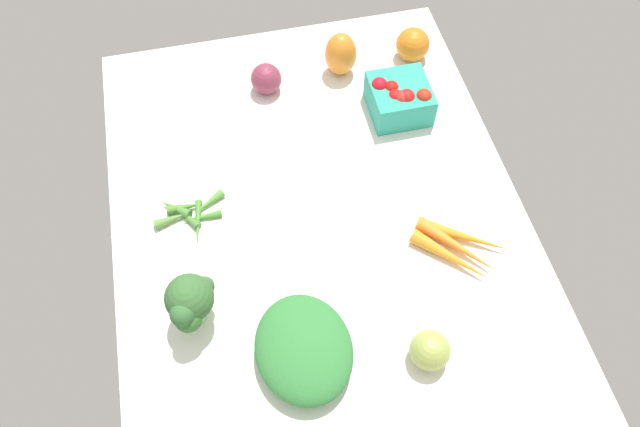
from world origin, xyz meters
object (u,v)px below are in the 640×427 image
(berry_basket, at_px, (399,98))
(heirloom_tomato_orange, at_px, (413,45))
(bell_pepper_orange, at_px, (341,54))
(carrot_bunch, at_px, (457,247))
(red_onion_center, at_px, (266,79))
(leafy_greens_clump, at_px, (304,349))
(heirloom_tomato_green, at_px, (430,350))
(okra_pile, at_px, (187,213))
(broccoli_head, at_px, (190,302))

(berry_basket, distance_m, heirloom_tomato_orange, 0.16)
(heirloom_tomato_orange, bearing_deg, bell_pepper_orange, 92.91)
(heirloom_tomato_orange, height_order, carrot_bunch, heirloom_tomato_orange)
(heirloom_tomato_orange, bearing_deg, red_onion_center, 94.60)
(leafy_greens_clump, relative_size, heirloom_tomato_green, 2.85)
(heirloom_tomato_orange, distance_m, heirloom_tomato_green, 0.69)
(berry_basket, xyz_separation_m, okra_pile, (-0.16, 0.45, -0.03))
(berry_basket, relative_size, heirloom_tomato_green, 1.79)
(leafy_greens_clump, bearing_deg, berry_basket, -32.31)
(heirloom_tomato_green, bearing_deg, broccoli_head, 67.75)
(okra_pile, distance_m, carrot_bunch, 0.50)
(leafy_greens_clump, xyz_separation_m, broccoli_head, (0.10, 0.16, 0.04))
(leafy_greens_clump, distance_m, heirloom_tomato_orange, 0.72)
(red_onion_center, bearing_deg, leafy_greens_clump, 175.66)
(red_onion_center, height_order, broccoli_head, broccoli_head)
(broccoli_head, bearing_deg, okra_pile, -2.02)
(heirloom_tomato_green, bearing_deg, berry_basket, -11.38)
(berry_basket, distance_m, heirloom_tomato_green, 0.53)
(berry_basket, bearing_deg, heirloom_tomato_green, 168.62)
(heirloom_tomato_orange, height_order, heirloom_tomato_green, heirloom_tomato_orange)
(red_onion_center, distance_m, okra_pile, 0.35)
(carrot_bunch, bearing_deg, leafy_greens_clump, 113.18)
(heirloom_tomato_orange, bearing_deg, carrot_bunch, 172.30)
(leafy_greens_clump, bearing_deg, carrot_bunch, -66.82)
(bell_pepper_orange, bearing_deg, leafy_greens_clump, 161.05)
(heirloom_tomato_green, relative_size, broccoli_head, 0.56)
(leafy_greens_clump, relative_size, okra_pile, 1.37)
(berry_basket, height_order, broccoli_head, broccoli_head)
(okra_pile, distance_m, bell_pepper_orange, 0.47)
(berry_basket, relative_size, heirloom_tomato_orange, 1.62)
(heirloom_tomato_orange, xyz_separation_m, broccoli_head, (-0.52, 0.54, 0.04))
(red_onion_center, distance_m, carrot_bunch, 0.53)
(bell_pepper_orange, relative_size, carrot_bunch, 0.56)
(leafy_greens_clump, bearing_deg, heirloom_tomato_green, -103.55)
(okra_pile, distance_m, broccoli_head, 0.22)
(okra_pile, bearing_deg, heirloom_tomato_green, -135.80)
(okra_pile, bearing_deg, heirloom_tomato_orange, -59.87)
(okra_pile, bearing_deg, leafy_greens_clump, -153.63)
(broccoli_head, bearing_deg, carrot_bunch, -86.04)
(leafy_greens_clump, relative_size, broccoli_head, 1.59)
(okra_pile, xyz_separation_m, bell_pepper_orange, (0.30, -0.36, 0.04))
(heirloom_tomato_green, distance_m, carrot_bunch, 0.21)
(okra_pile, xyz_separation_m, heirloom_tomato_green, (-0.36, -0.35, 0.02))
(leafy_greens_clump, height_order, red_onion_center, same)
(berry_basket, xyz_separation_m, red_onion_center, (0.12, 0.25, -0.01))
(leafy_greens_clump, height_order, broccoli_head, broccoli_head)
(broccoli_head, bearing_deg, leafy_greens_clump, -121.41)
(leafy_greens_clump, distance_m, okra_pile, 0.35)
(red_onion_center, bearing_deg, berry_basket, -115.21)
(heirloom_tomato_orange, bearing_deg, leafy_greens_clump, 148.90)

